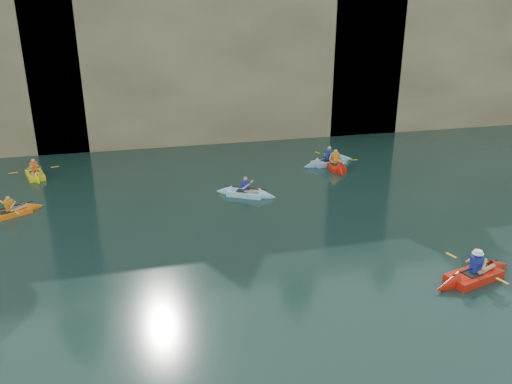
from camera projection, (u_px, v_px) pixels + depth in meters
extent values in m
plane|color=black|center=(326.00, 346.00, 13.13)|extent=(160.00, 160.00, 0.00)
cube|color=tan|center=(182.00, 41.00, 38.31)|extent=(70.00, 16.00, 12.00)
cube|color=tan|center=(227.00, 53.00, 32.16)|extent=(24.00, 2.40, 11.40)
cube|color=tan|center=(490.00, 58.00, 37.15)|extent=(26.00, 2.40, 9.84)
cube|color=black|center=(137.00, 122.00, 31.57)|extent=(3.50, 1.00, 3.20)
cube|color=black|center=(342.00, 102.00, 34.65)|extent=(5.00, 1.00, 4.50)
cube|color=red|center=(474.00, 275.00, 16.32)|extent=(2.83, 1.49, 0.31)
cone|color=red|center=(499.00, 266.00, 16.90)|extent=(1.13, 1.02, 0.81)
cone|color=red|center=(447.00, 285.00, 15.74)|extent=(1.13, 1.02, 0.81)
cube|color=black|center=(472.00, 273.00, 16.21)|extent=(0.66, 0.63, 0.04)
cube|color=navy|center=(476.00, 264.00, 16.17)|extent=(0.39, 0.31, 0.51)
sphere|color=tan|center=(478.00, 254.00, 16.05)|extent=(0.22, 0.22, 0.22)
cylinder|color=black|center=(475.00, 267.00, 16.22)|extent=(2.10, 0.57, 0.04)
cube|color=#ECAC13|center=(451.00, 255.00, 17.02)|extent=(0.18, 0.43, 0.02)
cube|color=#ECAC13|center=(502.00, 281.00, 15.41)|extent=(0.18, 0.43, 0.02)
cylinder|color=white|center=(478.00, 253.00, 16.03)|extent=(0.37, 0.37, 0.10)
cube|color=orange|center=(10.00, 213.00, 21.39)|extent=(2.28, 1.73, 0.24)
cone|color=orange|center=(35.00, 207.00, 22.09)|extent=(1.02, 0.97, 0.67)
cube|color=black|center=(6.00, 212.00, 21.26)|extent=(0.69, 0.64, 0.04)
cube|color=orange|center=(9.00, 205.00, 21.27)|extent=(0.36, 0.32, 0.45)
sphere|color=tan|center=(8.00, 198.00, 21.16)|extent=(0.19, 0.19, 0.19)
cylinder|color=black|center=(9.00, 207.00, 21.30)|extent=(1.72, 1.03, 0.04)
cube|color=#ECAC13|center=(2.00, 202.00, 21.89)|extent=(0.28, 0.40, 0.02)
cube|color=#ECAC13|center=(17.00, 213.00, 20.71)|extent=(0.28, 0.40, 0.02)
cube|color=#98DFFF|center=(246.00, 193.00, 23.66)|extent=(2.36, 1.84, 0.26)
cone|color=#98DFFF|center=(268.00, 196.00, 23.36)|extent=(1.07, 1.03, 0.71)
cone|color=#98DFFF|center=(224.00, 191.00, 23.95)|extent=(1.07, 1.03, 0.71)
cube|color=black|center=(243.00, 191.00, 23.66)|extent=(0.70, 0.67, 0.04)
cube|color=#1B2296|center=(245.00, 186.00, 23.53)|extent=(0.39, 0.35, 0.48)
sphere|color=tan|center=(245.00, 179.00, 23.41)|extent=(0.20, 0.20, 0.20)
cylinder|color=black|center=(245.00, 188.00, 23.56)|extent=(1.82, 1.13, 0.04)
cube|color=#ECAC13|center=(252.00, 182.00, 24.42)|extent=(0.29, 0.40, 0.02)
cube|color=#ECAC13|center=(239.00, 195.00, 22.70)|extent=(0.29, 0.40, 0.02)
cube|color=red|center=(335.00, 165.00, 27.86)|extent=(1.23, 2.83, 0.29)
cone|color=red|center=(329.00, 159.00, 29.06)|extent=(0.93, 1.07, 0.79)
cone|color=red|center=(341.00, 172.00, 26.66)|extent=(0.93, 1.07, 0.79)
cube|color=black|center=(336.00, 164.00, 27.68)|extent=(0.57, 0.62, 0.04)
cube|color=orange|center=(335.00, 158.00, 27.72)|extent=(0.28, 0.39, 0.53)
sphere|color=tan|center=(336.00, 151.00, 27.59)|extent=(0.22, 0.22, 0.22)
cylinder|color=black|center=(335.00, 160.00, 27.77)|extent=(0.39, 2.31, 0.04)
cube|color=#ECAC13|center=(316.00, 161.00, 27.66)|extent=(0.43, 0.14, 0.02)
cube|color=#ECAC13|center=(354.00, 160.00, 27.87)|extent=(0.43, 0.14, 0.02)
cube|color=yellow|center=(35.00, 175.00, 26.25)|extent=(1.41, 2.49, 0.28)
cone|color=yellow|center=(38.00, 181.00, 25.35)|extent=(0.96, 1.01, 0.76)
cone|color=yellow|center=(32.00, 169.00, 27.15)|extent=(0.96, 1.01, 0.76)
cube|color=black|center=(35.00, 172.00, 26.33)|extent=(0.61, 0.66, 0.04)
cube|color=#FF5915|center=(34.00, 168.00, 26.11)|extent=(0.31, 0.39, 0.51)
sphere|color=tan|center=(33.00, 161.00, 25.99)|extent=(0.21, 0.21, 0.21)
cylinder|color=black|center=(34.00, 170.00, 26.15)|extent=(0.65, 2.17, 0.04)
cube|color=#ECAC13|center=(55.00, 167.00, 26.64)|extent=(0.43, 0.19, 0.02)
cube|color=#ECAC13|center=(13.00, 173.00, 25.67)|extent=(0.43, 0.19, 0.02)
cube|color=#81AFD8|center=(329.00, 162.00, 28.45)|extent=(2.79, 1.51, 0.29)
cone|color=#81AFD8|center=(346.00, 159.00, 29.04)|extent=(1.12, 1.02, 0.79)
cone|color=#81AFD8|center=(311.00, 165.00, 27.86)|extent=(1.12, 1.02, 0.79)
cube|color=black|center=(327.00, 160.00, 28.34)|extent=(0.66, 0.63, 0.04)
cube|color=navy|center=(329.00, 155.00, 28.30)|extent=(0.41, 0.32, 0.53)
sphere|color=tan|center=(329.00, 148.00, 28.17)|extent=(0.22, 0.22, 0.22)
cylinder|color=black|center=(329.00, 157.00, 28.35)|extent=(2.27, 0.66, 0.04)
cube|color=#ECAC13|center=(317.00, 153.00, 29.22)|extent=(0.19, 0.43, 0.02)
cube|color=#ECAC13|center=(341.00, 162.00, 27.48)|extent=(0.19, 0.43, 0.02)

